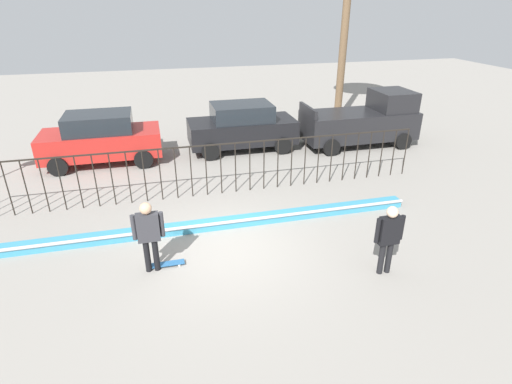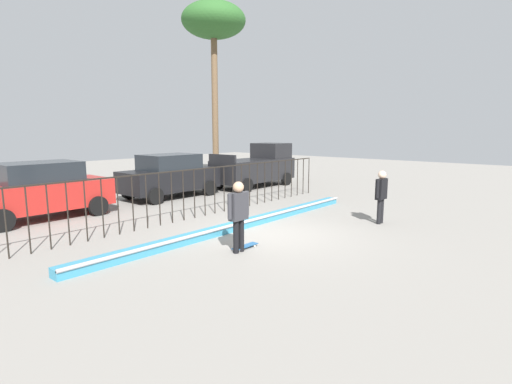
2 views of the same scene
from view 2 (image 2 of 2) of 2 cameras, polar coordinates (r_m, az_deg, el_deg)
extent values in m
plane|color=gray|center=(11.21, 2.12, -6.20)|extent=(60.00, 60.00, 0.00)
cube|color=teal|center=(11.89, -2.16, -4.76)|extent=(11.00, 0.36, 0.22)
cylinder|color=#B2B2B7|center=(11.75, -1.52, -4.37)|extent=(11.00, 0.09, 0.09)
cylinder|color=black|center=(10.60, -32.69, -3.89)|extent=(0.04, 0.04, 1.67)
cylinder|color=black|center=(10.73, -30.31, -3.54)|extent=(0.04, 0.04, 1.67)
cylinder|color=black|center=(10.89, -28.00, -3.20)|extent=(0.04, 0.04, 1.67)
cylinder|color=black|center=(11.06, -25.76, -2.86)|extent=(0.04, 0.04, 1.67)
cylinder|color=black|center=(11.25, -23.59, -2.53)|extent=(0.04, 0.04, 1.67)
cylinder|color=black|center=(11.45, -21.49, -2.21)|extent=(0.04, 0.04, 1.67)
cylinder|color=black|center=(11.67, -19.48, -1.90)|extent=(0.04, 0.04, 1.67)
cylinder|color=black|center=(11.91, -17.54, -1.59)|extent=(0.04, 0.04, 1.67)
cylinder|color=black|center=(12.16, -15.67, -1.30)|extent=(0.04, 0.04, 1.67)
cylinder|color=black|center=(12.42, -13.89, -1.01)|extent=(0.04, 0.04, 1.67)
cylinder|color=black|center=(12.69, -12.18, -0.74)|extent=(0.04, 0.04, 1.67)
cylinder|color=black|center=(12.97, -10.54, -0.48)|extent=(0.04, 0.04, 1.67)
cylinder|color=black|center=(13.26, -8.98, -0.23)|extent=(0.04, 0.04, 1.67)
cylinder|color=black|center=(13.57, -7.48, 0.01)|extent=(0.04, 0.04, 1.67)
cylinder|color=black|center=(13.88, -6.05, 0.24)|extent=(0.04, 0.04, 1.67)
cylinder|color=black|center=(14.20, -4.68, 0.46)|extent=(0.04, 0.04, 1.67)
cylinder|color=black|center=(14.53, -3.38, 0.66)|extent=(0.04, 0.04, 1.67)
cylinder|color=black|center=(14.86, -2.13, 0.86)|extent=(0.04, 0.04, 1.67)
cylinder|color=black|center=(15.21, -0.94, 1.05)|extent=(0.04, 0.04, 1.67)
cylinder|color=black|center=(15.56, 0.20, 1.23)|extent=(0.04, 0.04, 1.67)
cylinder|color=black|center=(15.91, 1.29, 1.40)|extent=(0.04, 0.04, 1.67)
cylinder|color=black|center=(16.27, 2.33, 1.57)|extent=(0.04, 0.04, 1.67)
cylinder|color=black|center=(16.64, 3.33, 1.73)|extent=(0.04, 0.04, 1.67)
cylinder|color=black|center=(17.01, 4.28, 1.87)|extent=(0.04, 0.04, 1.67)
cylinder|color=black|center=(17.39, 5.19, 2.02)|extent=(0.04, 0.04, 1.67)
cylinder|color=black|center=(17.77, 6.06, 2.15)|extent=(0.04, 0.04, 1.67)
cylinder|color=black|center=(18.15, 6.90, 2.28)|extent=(0.04, 0.04, 1.67)
cylinder|color=black|center=(18.54, 7.70, 2.41)|extent=(0.04, 0.04, 1.67)
cube|color=black|center=(13.16, -9.06, 3.27)|extent=(14.00, 0.04, 0.04)
cylinder|color=black|center=(9.45, -2.94, -6.56)|extent=(0.13, 0.13, 0.81)
cylinder|color=black|center=(9.59, -2.15, -6.33)|extent=(0.13, 0.13, 0.81)
cube|color=#333338|center=(9.35, -2.57, -2.09)|extent=(0.49, 0.21, 0.67)
sphere|color=tan|center=(9.27, -2.59, 0.72)|extent=(0.26, 0.26, 0.26)
cylinder|color=#333338|center=(9.13, -3.85, -2.15)|extent=(0.11, 0.11, 0.60)
cylinder|color=#333338|center=(9.56, -1.35, -1.63)|extent=(0.11, 0.11, 0.60)
cube|color=#26598C|center=(9.89, -1.59, -7.89)|extent=(0.80, 0.20, 0.02)
cylinder|color=silver|center=(10.14, -0.87, -7.67)|extent=(0.05, 0.03, 0.05)
cylinder|color=silver|center=(10.05, -0.22, -7.83)|extent=(0.05, 0.03, 0.05)
cylinder|color=silver|center=(9.76, -2.99, -8.35)|extent=(0.05, 0.03, 0.05)
cylinder|color=silver|center=(9.67, -2.34, -8.53)|extent=(0.05, 0.03, 0.05)
cylinder|color=black|center=(12.93, 17.50, -2.77)|extent=(0.13, 0.13, 0.78)
cylinder|color=black|center=(13.10, 17.83, -2.64)|extent=(0.13, 0.13, 0.78)
cube|color=black|center=(12.89, 17.82, 0.41)|extent=(0.48, 0.20, 0.65)
sphere|color=beige|center=(12.84, 17.91, 2.41)|extent=(0.26, 0.26, 0.26)
cylinder|color=black|center=(12.63, 17.31, 0.42)|extent=(0.10, 0.10, 0.58)
cylinder|color=black|center=(13.16, 18.32, 0.70)|extent=(0.10, 0.10, 0.58)
cube|color=#B2231E|center=(14.85, -28.87, -0.44)|extent=(4.30, 1.90, 0.90)
cube|color=#1E2328|center=(14.75, -29.09, 2.55)|extent=(2.37, 1.71, 0.66)
cylinder|color=black|center=(16.33, -25.15, -1.01)|extent=(0.68, 0.22, 0.68)
cylinder|color=black|center=(14.64, -22.06, -1.89)|extent=(0.68, 0.22, 0.68)
cylinder|color=black|center=(13.58, -33.06, -3.50)|extent=(0.68, 0.22, 0.68)
cube|color=black|center=(17.62, -12.42, 1.79)|extent=(4.30, 1.90, 0.90)
cube|color=#1E2328|center=(17.54, -12.50, 4.32)|extent=(2.37, 1.71, 0.66)
cylinder|color=black|center=(19.31, -10.62, 1.12)|extent=(0.68, 0.22, 0.68)
cylinder|color=black|center=(17.88, -6.79, 0.59)|extent=(0.68, 0.22, 0.68)
cylinder|color=black|center=(17.65, -18.02, 0.09)|extent=(0.68, 0.22, 0.68)
cylinder|color=black|center=(16.07, -14.47, -0.59)|extent=(0.68, 0.22, 0.68)
cube|color=black|center=(20.44, -0.34, 3.25)|extent=(4.70, 1.90, 1.10)
cube|color=black|center=(21.48, 2.21, 6.07)|extent=(1.50, 1.75, 0.80)
cube|color=black|center=(18.71, -4.95, 4.93)|extent=(0.12, 1.75, 0.36)
cylinder|color=black|center=(22.32, 0.51, 2.32)|extent=(0.68, 0.22, 0.68)
cylinder|color=black|center=(21.16, 4.45, 1.92)|extent=(0.68, 0.22, 0.68)
cylinder|color=black|center=(20.00, -5.40, 1.50)|extent=(0.68, 0.22, 0.68)
cylinder|color=black|center=(18.69, -1.34, 1.01)|extent=(0.68, 0.22, 0.68)
cylinder|color=brown|center=(23.40, -5.99, 11.65)|extent=(0.36, 0.36, 8.07)
ellipsoid|color=#2D6028|center=(24.17, -6.20, 23.65)|extent=(3.62, 3.62, 1.99)
camera|label=1|loc=(7.80, 58.38, 25.44)|focal=28.74mm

